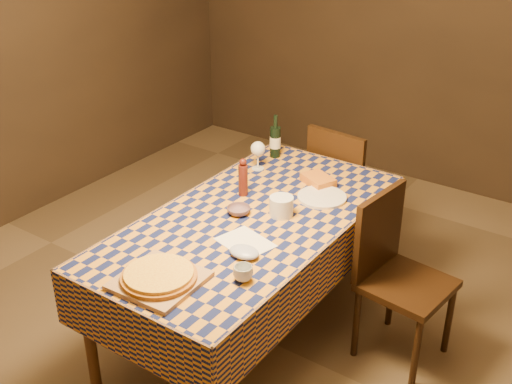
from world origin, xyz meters
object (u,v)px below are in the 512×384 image
Objects in this scene: cutting_board at (159,280)px; pizza at (159,275)px; white_plate at (322,197)px; bowl at (239,211)px; dining_table at (251,230)px; chair_right at (395,268)px; chair_far at (343,184)px; wine_bottle at (275,141)px.

pizza is (0.00, -0.00, 0.03)m from cutting_board.
white_plate is (0.19, 1.11, -0.03)m from pizza.
dining_table is at bearing 1.24° from bowl.
dining_table is 0.71m from cutting_board.
white_plate is 0.29× the size of chair_right.
cutting_board is at bearing -89.51° from chair_far.
chair_far is (0.07, 1.08, -0.27)m from bowl.
wine_bottle is 0.63m from white_plate.
pizza is at bearing -89.51° from chair_far.
chair_right is (0.68, 0.35, -0.17)m from dining_table.
wine_bottle reaches higher than chair_far.
cutting_board is (0.01, -0.71, 0.09)m from dining_table.
dining_table is at bearing -65.87° from wine_bottle.
pizza is (0.01, -0.71, 0.11)m from dining_table.
bowl is 0.88m from chair_right.
pizza reaches higher than white_plate.
white_plate is at bearing -32.20° from wine_bottle.
dining_table is 0.12m from bowl.
chair_right is at bearing 24.84° from bowl.
chair_right reaches higher than dining_table.
wine_bottle is at bearing 114.13° from dining_table.
cutting_board is 2.81× the size of bowl.
wine_bottle is (-0.25, 0.74, 0.08)m from bowl.
cutting_board is at bearing -83.36° from bowl.
chair_far is (-0.02, 1.79, -0.26)m from cutting_board.
pizza is at bearing -89.45° from dining_table.
pizza is 1.26× the size of wine_bottle.
white_plate is (0.19, 1.11, -0.00)m from cutting_board.
wine_bottle reaches higher than dining_table.
wine_bottle is at bearing 147.80° from white_plate.
pizza is 0.71m from bowl.
wine_bottle is (-0.34, 1.45, 0.09)m from cutting_board.
pizza reaches higher than cutting_board.
white_plate is 0.29× the size of chair_far.
dining_table is 0.72m from pizza.
dining_table is 5.26× the size of cutting_board.
bowl is at bearing -70.98° from wine_bottle.
dining_table is at bearing -152.90° from chair_right.
bowl reaches higher than cutting_board.
cutting_board is at bearing -99.80° from white_plate.
wine_bottle is 1.14m from chair_right.
bowl is at bearing 96.64° from pizza.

